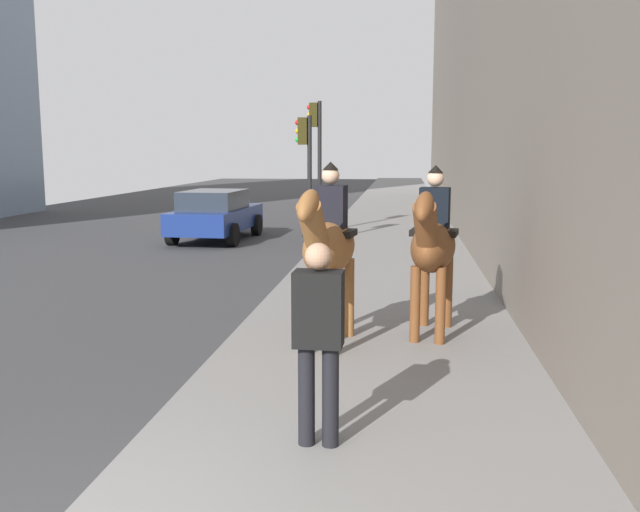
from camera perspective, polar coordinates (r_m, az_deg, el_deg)
mounted_horse_near at (r=8.60m, az=0.65°, el=0.89°), size 2.15×0.76×2.30m
mounted_horse_far at (r=9.21m, az=9.17°, el=1.00°), size 2.14×0.80×2.24m
pedestrian_greeting at (r=5.71m, az=-0.13°, el=-6.13°), size 0.27×0.41×1.70m
car_near_lane at (r=20.19m, az=-8.50°, el=3.39°), size 4.22×2.06×1.44m
traffic_light_near_curb at (r=18.53m, az=-1.15°, el=7.92°), size 0.20×0.44×3.46m
traffic_light_far_curb at (r=21.01m, az=-0.27°, el=8.92°), size 0.20×0.44×4.00m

